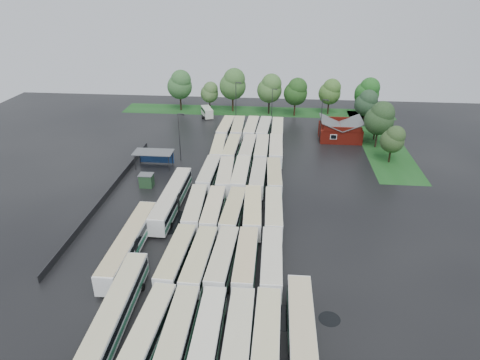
# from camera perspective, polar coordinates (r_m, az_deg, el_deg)

# --- Properties ---
(ground) EXTENTS (160.00, 160.00, 0.00)m
(ground) POSITION_cam_1_polar(r_m,az_deg,el_deg) (70.77, -2.54, -5.98)
(ground) COLOR black
(ground) RESTS_ON ground
(brick_building) EXTENTS (10.07, 8.60, 5.39)m
(brick_building) POSITION_cam_1_polar(r_m,az_deg,el_deg) (109.31, 13.18, 6.24)
(brick_building) COLOR maroon
(brick_building) RESTS_ON ground
(wash_shed) EXTENTS (8.20, 4.20, 3.58)m
(wash_shed) POSITION_cam_1_polar(r_m,az_deg,el_deg) (92.18, -11.39, 3.47)
(wash_shed) COLOR #2D2D30
(wash_shed) RESTS_ON ground
(utility_hut) EXTENTS (2.70, 2.20, 2.62)m
(utility_hut) POSITION_cam_1_polar(r_m,az_deg,el_deg) (84.35, -12.37, -0.04)
(utility_hut) COLOR #1E3D21
(utility_hut) RESTS_ON ground
(grass_strip_north) EXTENTS (80.00, 10.00, 0.01)m
(grass_strip_north) POSITION_cam_1_polar(r_m,az_deg,el_deg) (129.96, 2.21, 9.15)
(grass_strip_north) COLOR #164817
(grass_strip_north) RESTS_ON ground
(grass_strip_east) EXTENTS (10.00, 50.00, 0.01)m
(grass_strip_east) POSITION_cam_1_polar(r_m,az_deg,el_deg) (111.79, 18.18, 5.04)
(grass_strip_east) COLOR #164817
(grass_strip_east) RESTS_ON ground
(west_fence) EXTENTS (0.10, 50.00, 1.20)m
(west_fence) POSITION_cam_1_polar(r_m,az_deg,el_deg) (82.83, -17.19, -1.70)
(west_fence) COLOR #2D2D30
(west_fence) RESTS_ON ground
(bus_r0c0) EXTENTS (3.34, 12.85, 3.54)m
(bus_r0c0) POSITION_cam_1_polar(r_m,az_deg,el_deg) (50.68, -12.06, -19.10)
(bus_r0c0) COLOR white
(bus_r0c0) RESTS_ON ground
(bus_r0c1) EXTENTS (2.80, 12.86, 3.57)m
(bus_r0c1) POSITION_cam_1_polar(r_m,az_deg,el_deg) (49.76, -8.31, -19.73)
(bus_r0c1) COLOR white
(bus_r0c1) RESTS_ON ground
(bus_r0c2) EXTENTS (2.81, 12.71, 3.53)m
(bus_r0c2) POSITION_cam_1_polar(r_m,az_deg,el_deg) (49.35, -4.31, -20.00)
(bus_r0c2) COLOR white
(bus_r0c2) RESTS_ON ground
(bus_r0c3) EXTENTS (2.85, 13.13, 3.65)m
(bus_r0c3) POSITION_cam_1_polar(r_m,az_deg,el_deg) (48.80, -0.23, -20.46)
(bus_r0c3) COLOR white
(bus_r0c3) RESTS_ON ground
(bus_r0c4) EXTENTS (2.96, 13.28, 3.69)m
(bus_r0c4) POSITION_cam_1_polar(r_m,az_deg,el_deg) (48.81, 3.55, -20.47)
(bus_r0c4) COLOR white
(bus_r0c4) RESTS_ON ground
(bus_r1c0) EXTENTS (3.22, 13.10, 3.62)m
(bus_r1c0) POSITION_cam_1_polar(r_m,az_deg,el_deg) (60.36, -8.43, -10.27)
(bus_r1c0) COLOR white
(bus_r1c0) RESTS_ON ground
(bus_r1c1) EXTENTS (3.18, 13.19, 3.65)m
(bus_r1c1) POSITION_cam_1_polar(r_m,az_deg,el_deg) (59.43, -5.39, -10.71)
(bus_r1c1) COLOR white
(bus_r1c1) RESTS_ON ground
(bus_r1c2) EXTENTS (3.26, 13.00, 3.59)m
(bus_r1c2) POSITION_cam_1_polar(r_m,az_deg,el_deg) (59.39, -2.32, -10.67)
(bus_r1c2) COLOR white
(bus_r1c2) RESTS_ON ground
(bus_r1c3) EXTENTS (2.79, 12.93, 3.60)m
(bus_r1c3) POSITION_cam_1_polar(r_m,az_deg,el_deg) (59.18, 0.79, -10.79)
(bus_r1c3) COLOR white
(bus_r1c3) RESTS_ON ground
(bus_r1c4) EXTENTS (2.99, 13.22, 3.67)m
(bus_r1c4) POSITION_cam_1_polar(r_m,az_deg,el_deg) (59.09, 4.23, -10.89)
(bus_r1c4) COLOR white
(bus_r1c4) RESTS_ON ground
(bus_r2c0) EXTENTS (3.26, 12.85, 3.55)m
(bus_r2c0) POSITION_cam_1_polar(r_m,az_deg,el_deg) (71.58, -5.98, -3.90)
(bus_r2c0) COLOR white
(bus_r2c0) RESTS_ON ground
(bus_r2c1) EXTENTS (2.87, 12.81, 3.56)m
(bus_r2c1) POSITION_cam_1_polar(r_m,az_deg,el_deg) (70.80, -3.55, -4.15)
(bus_r2c1) COLOR white
(bus_r2c1) RESTS_ON ground
(bus_r2c2) EXTENTS (3.28, 12.89, 3.56)m
(bus_r2c2) POSITION_cam_1_polar(r_m,az_deg,el_deg) (70.36, -0.90, -4.30)
(bus_r2c2) COLOR white
(bus_r2c2) RESTS_ON ground
(bus_r2c3) EXTENTS (3.45, 13.43, 3.70)m
(bus_r2c3) POSITION_cam_1_polar(r_m,az_deg,el_deg) (70.34, 1.70, -4.25)
(bus_r2c3) COLOR white
(bus_r2c3) RESTS_ON ground
(bus_r2c4) EXTENTS (3.13, 13.14, 3.64)m
(bus_r2c4) POSITION_cam_1_polar(r_m,az_deg,el_deg) (70.29, 4.49, -4.38)
(bus_r2c4) COLOR white
(bus_r2c4) RESTS_ON ground
(bus_r3c0) EXTENTS (2.97, 12.83, 3.56)m
(bus_r3c0) POSITION_cam_1_polar(r_m,az_deg,el_deg) (83.47, -4.15, 0.73)
(bus_r3c0) COLOR white
(bus_r3c0) RESTS_ON ground
(bus_r3c1) EXTENTS (3.33, 12.97, 3.58)m
(bus_r3c1) POSITION_cam_1_polar(r_m,az_deg,el_deg) (82.56, -1.96, 0.50)
(bus_r3c1) COLOR white
(bus_r3c1) RESTS_ON ground
(bus_r3c2) EXTENTS (2.87, 13.31, 3.70)m
(bus_r3c2) POSITION_cam_1_polar(r_m,az_deg,el_deg) (82.51, 0.14, 0.55)
(bus_r3c2) COLOR white
(bus_r3c2) RESTS_ON ground
(bus_r3c3) EXTENTS (2.82, 12.73, 3.54)m
(bus_r3c3) POSITION_cam_1_polar(r_m,az_deg,el_deg) (82.15, 2.43, 0.34)
(bus_r3c3) COLOR white
(bus_r3c3) RESTS_ON ground
(bus_r3c4) EXTENTS (3.21, 12.83, 3.54)m
(bus_r3c4) POSITION_cam_1_polar(r_m,az_deg,el_deg) (82.38, 4.56, 0.35)
(bus_r3c4) COLOR white
(bus_r3c4) RESTS_ON ground
(bus_r4c0) EXTENTS (3.25, 12.76, 3.52)m
(bus_r4c0) POSITION_cam_1_polar(r_m,az_deg,el_deg) (95.46, -2.88, 4.07)
(bus_r4c0) COLOR white
(bus_r4c0) RESTS_ON ground
(bus_r4c1) EXTENTS (3.02, 12.93, 3.58)m
(bus_r4c1) POSITION_cam_1_polar(r_m,az_deg,el_deg) (95.04, -1.11, 4.02)
(bus_r4c1) COLOR white
(bus_r4c1) RESTS_ON ground
(bus_r4c2) EXTENTS (3.08, 12.91, 3.58)m
(bus_r4c2) POSITION_cam_1_polar(r_m,az_deg,el_deg) (94.98, 1.04, 4.00)
(bus_r4c2) COLOR white
(bus_r4c2) RESTS_ON ground
(bus_r4c3) EXTENTS (2.83, 13.08, 3.64)m
(bus_r4c3) POSITION_cam_1_polar(r_m,az_deg,el_deg) (94.72, 2.90, 3.94)
(bus_r4c3) COLOR white
(bus_r4c3) RESTS_ON ground
(bus_r4c4) EXTENTS (2.98, 13.40, 3.72)m
(bus_r4c4) POSITION_cam_1_polar(r_m,az_deg,el_deg) (94.97, 4.80, 3.96)
(bus_r4c4) COLOR white
(bus_r4c4) RESTS_ON ground
(bus_r5c0) EXTENTS (3.29, 13.14, 3.63)m
(bus_r5c0) POSITION_cam_1_polar(r_m,az_deg,el_deg) (108.31, -1.89, 6.81)
(bus_r5c0) COLOR white
(bus_r5c0) RESTS_ON ground
(bus_r5c1) EXTENTS (2.94, 12.90, 3.58)m
(bus_r5c1) POSITION_cam_1_polar(r_m,az_deg,el_deg) (108.25, -0.26, 6.80)
(bus_r5c1) COLOR white
(bus_r5c1) RESTS_ON ground
(bus_r5c2) EXTENTS (3.25, 13.21, 3.65)m
(bus_r5c2) POSITION_cam_1_polar(r_m,az_deg,el_deg) (107.92, 1.52, 6.75)
(bus_r5c2) COLOR white
(bus_r5c2) RESTS_ON ground
(bus_r5c3) EXTENTS (3.49, 13.39, 3.69)m
(bus_r5c3) POSITION_cam_1_polar(r_m,az_deg,el_deg) (107.60, 3.21, 6.67)
(bus_r5c3) COLOR white
(bus_r5c3) RESTS_ON ground
(bus_r5c4) EXTENTS (2.83, 12.92, 3.59)m
(bus_r5c4) POSITION_cam_1_polar(r_m,az_deg,el_deg) (107.56, 5.01, 6.58)
(bus_r5c4) COLOR white
(bus_r5c4) RESTS_ON ground
(artic_bus_west_a) EXTENTS (3.21, 19.15, 3.54)m
(artic_bus_west_a) POSITION_cam_1_polar(r_m,az_deg,el_deg) (53.79, -16.24, -16.49)
(artic_bus_west_a) COLOR white
(artic_bus_west_a) RESTS_ON ground
(artic_bus_west_b) EXTENTS (3.09, 19.79, 3.67)m
(artic_bus_west_b) POSITION_cam_1_polar(r_m,az_deg,el_deg) (75.23, -9.07, -2.46)
(artic_bus_west_b) COLOR white
(artic_bus_west_b) RESTS_ON ground
(artic_bus_west_c) EXTENTS (2.86, 19.66, 3.65)m
(artic_bus_west_c) POSITION_cam_1_polar(r_m,az_deg,el_deg) (64.66, -14.54, -8.16)
(artic_bus_west_c) COLOR white
(artic_bus_west_c) RESTS_ON ground
(artic_bus_east) EXTENTS (3.04, 19.98, 3.70)m
(artic_bus_east) POSITION_cam_1_polar(r_m,az_deg,el_deg) (48.40, 8.30, -21.23)
(artic_bus_east) COLOR white
(artic_bus_east) RESTS_ON ground
(minibus) EXTENTS (4.40, 6.63, 2.72)m
(minibus) POSITION_cam_1_polar(r_m,az_deg,el_deg) (124.51, -4.41, 9.07)
(minibus) COLOR silver
(minibus) RESTS_ON ground
(tree_north_0) EXTENTS (7.32, 7.32, 12.13)m
(tree_north_0) POSITION_cam_1_polar(r_m,az_deg,el_deg) (130.25, -7.99, 12.51)
(tree_north_0) COLOR black
(tree_north_0) RESTS_ON ground
(tree_north_1) EXTENTS (5.30, 5.30, 8.77)m
(tree_north_1) POSITION_cam_1_polar(r_m,az_deg,el_deg) (129.40, -4.04, 11.62)
(tree_north_1) COLOR #392D1F
(tree_north_1) RESTS_ON ground
(tree_north_2) EXTENTS (7.77, 7.77, 12.87)m
(tree_north_2) POSITION_cam_1_polar(r_m,az_deg,el_deg) (127.74, -0.91, 12.71)
(tree_north_2) COLOR #3B2615
(tree_north_2) RESTS_ON ground
(tree_north_3) EXTENTS (7.12, 7.12, 11.79)m
(tree_north_3) POSITION_cam_1_polar(r_m,az_deg,el_deg) (125.78, 4.03, 12.12)
(tree_north_3) COLOR black
(tree_north_3) RESTS_ON ground
(tree_north_4) EXTENTS (6.69, 6.69, 11.07)m
(tree_north_4) POSITION_cam_1_polar(r_m,az_deg,el_deg) (124.69, 7.50, 11.63)
(tree_north_4) COLOR #3D2216
(tree_north_4) RESTS_ON ground
(tree_north_5) EXTENTS (6.33, 6.33, 10.48)m
(tree_north_5) POSITION_cam_1_polar(r_m,az_deg,el_deg) (127.88, 11.95, 11.47)
(tree_north_5) COLOR #352116
(tree_north_5) RESTS_ON ground
(tree_north_6) EXTENTS (6.02, 6.02, 9.97)m
(tree_north_6) POSITION_cam_1_polar(r_m,az_deg,el_deg) (129.06, 16.43, 10.97)
(tree_north_6) COLOR #382618
(tree_north_6) RESTS_ON ground
(tree_east_0) EXTENTS (5.09, 5.09, 8.44)m
(tree_east_0) POSITION_cam_1_polar(r_m,az_deg,el_deg) (97.24, 19.76, 5.16)
(tree_east_0) COLOR black
(tree_east_0) RESTS_ON ground
(tree_east_1) EXTENTS (6.77, 6.77, 11.21)m
(tree_east_1) POSITION_cam_1_polar(r_m,az_deg,el_deg) (104.77, 18.19, 7.86)
(tree_east_1) COLOR black
(tree_east_1) RESTS_ON ground
(tree_east_2) EXTENTS (4.76, 4.75, 7.86)m
(tree_east_2) POSITION_cam_1_polar(r_m,az_deg,el_deg) (110.31, 17.82, 7.60)
(tree_east_2) COLOR black
(tree_east_2) RESTS_ON ground
(tree_east_3) EXTENTS (6.01, 6.01, 9.95)m
(tree_east_3) POSITION_cam_1_polar(r_m,az_deg,el_deg) (119.76, 16.55, 9.84)
(tree_east_3) COLOR black
(tree_east_3) RESTS_ON ground
(tree_east_4) EXTENTS (6.84, 6.84, 11.34)m
(tree_east_4) POSITION_cam_1_polar(r_m,az_deg,el_deg) (127.98, 16.68, 11.22)
(tree_east_4) COLOR black
(tree_east_4) RESTS_ON ground
(lamp_post_ne) EXTENTS (1.62, 0.31, 10.50)m
(lamp_post_ne) POSITION_cam_1_polar(r_m,az_deg,el_deg) (105.66, 10.86, 8.21)
(lamp_post_ne) COLOR #2D2D30
(lamp_post_ne) RESTS_ON ground
(lamp_post_nw) EXTENTS (1.65, 0.32, 10.71)m
(lamp_post_nw) POSITION_cam_1_polar(r_m,az_deg,el_deg) (93.34, -8.02, 6.14)
(lamp_post_nw) COLOR #2D2D30
(lamp_post_nw) RESTS_ON ground
(lamp_post_back_w) EXTENTS (1.66, 0.32, 10.78)m
(lamp_post_back_w) POSITION_cam_1_polar(r_m,az_deg,el_deg) (119.50, -0.48, 10.79)
(lamp_post_back_w) COLOR #2D2D30
(lamp_post_back_w) RESTS_ON ground
(lamp_post_back_e) EXTENTS (1.42, 0.28, 9.25)m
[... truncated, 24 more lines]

